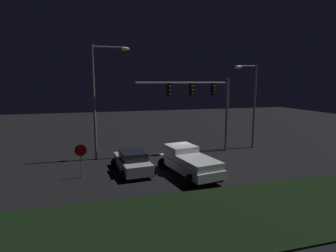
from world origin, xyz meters
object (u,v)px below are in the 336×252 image
traffic_signal_gantry (202,97)px  stop_sign (81,155)px  street_lamp_left (101,89)px  pickup_truck (188,160)px  street_lamp_right (251,96)px  car_sedan (132,162)px

traffic_signal_gantry → stop_sign: (-10.05, -4.14, -3.34)m
street_lamp_left → stop_sign: (-1.61, -4.33, -4.06)m
pickup_truck → street_lamp_right: street_lamp_right is taller
car_sedan → stop_sign: 3.47m
street_lamp_right → stop_sign: bearing=-163.3°
stop_sign → pickup_truck: bearing=-10.1°
street_lamp_left → pickup_truck: bearing=-46.5°
pickup_truck → street_lamp_right: 10.72m
pickup_truck → traffic_signal_gantry: size_ratio=0.68×
traffic_signal_gantry → street_lamp_right: 5.02m
car_sedan → stop_sign: stop_sign is taller
car_sedan → stop_sign: bearing=90.2°
pickup_truck → car_sedan: pickup_truck is taller
street_lamp_left → street_lamp_right: size_ratio=1.16×
car_sedan → traffic_signal_gantry: (6.69, 3.83, 4.16)m
street_lamp_right → stop_sign: street_lamp_right is taller
pickup_truck → street_lamp_left: 8.94m
street_lamp_left → street_lamp_right: (13.45, 0.19, -0.73)m
pickup_truck → traffic_signal_gantry: bearing=-40.2°
street_lamp_left → stop_sign: bearing=-110.4°
street_lamp_right → stop_sign: size_ratio=3.48×
traffic_signal_gantry → pickup_truck: bearing=-120.6°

